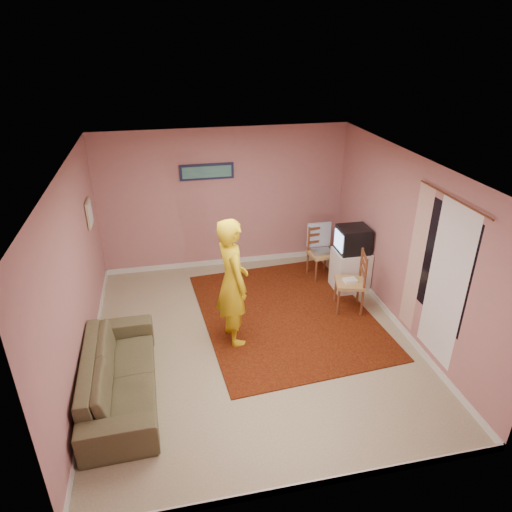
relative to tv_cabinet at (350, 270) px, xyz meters
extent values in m
plane|color=tan|center=(-1.95, -1.11, -0.36)|extent=(5.00, 5.00, 0.00)
cube|color=#9D676B|center=(-1.95, 1.39, 0.94)|extent=(4.50, 0.02, 2.60)
cube|color=#9D676B|center=(-1.95, -3.61, 0.94)|extent=(4.50, 0.02, 2.60)
cube|color=#9D676B|center=(-4.20, -1.11, 0.94)|extent=(0.02, 5.00, 2.60)
cube|color=#9D676B|center=(0.30, -1.11, 0.94)|extent=(0.02, 5.00, 2.60)
cube|color=white|center=(-1.95, -1.11, 2.24)|extent=(4.50, 5.00, 0.02)
cube|color=silver|center=(-1.95, 1.38, -0.31)|extent=(4.50, 0.02, 0.10)
cube|color=silver|center=(-1.95, -3.60, -0.31)|extent=(4.50, 0.02, 0.10)
cube|color=silver|center=(-4.19, -1.11, -0.31)|extent=(0.02, 5.00, 0.10)
cube|color=silver|center=(0.29, -1.11, -0.31)|extent=(0.02, 5.00, 0.10)
cube|color=black|center=(0.29, -2.01, 1.09)|extent=(0.01, 1.10, 1.50)
cube|color=white|center=(0.28, -2.16, 0.89)|extent=(0.01, 0.75, 2.10)
cube|color=beige|center=(0.26, -1.46, 0.89)|extent=(0.01, 0.35, 2.10)
cylinder|color=brown|center=(0.25, -2.01, 1.96)|extent=(0.02, 1.40, 0.02)
cube|color=#15193A|center=(-2.25, 1.36, 1.49)|extent=(0.95, 0.03, 0.28)
cube|color=#2E6281|center=(-2.25, 1.34, 1.49)|extent=(0.86, 0.01, 0.20)
cube|color=tan|center=(-4.17, 0.49, 1.19)|extent=(0.03, 0.38, 0.42)
cube|color=silver|center=(-4.15, 0.49, 1.19)|extent=(0.01, 0.30, 0.34)
cube|color=#330805|center=(-1.29, -0.56, -0.35)|extent=(2.81, 3.40, 0.02)
cube|color=silver|center=(0.00, 0.00, 0.00)|extent=(0.57, 0.51, 0.72)
cube|color=black|center=(0.00, 0.00, 0.58)|extent=(0.50, 0.46, 0.43)
cube|color=#8CB2F2|center=(-0.25, 0.00, 0.58)|extent=(0.02, 0.36, 0.31)
cube|color=tan|center=(-0.34, 0.52, 0.09)|extent=(0.47, 0.46, 0.05)
cube|color=brown|center=(-0.34, 0.52, 0.33)|extent=(0.42, 0.10, 0.48)
cube|color=#A2A2A6|center=(-0.34, 0.52, 0.14)|extent=(0.34, 0.24, 0.06)
cube|color=#7DA1CD|center=(-0.34, 0.71, 0.39)|extent=(0.43, 0.05, 0.45)
cube|color=tan|center=(-0.28, -0.63, 0.13)|extent=(0.53, 0.55, 0.05)
cube|color=brown|center=(-0.28, -0.63, 0.39)|extent=(0.16, 0.45, 0.52)
cube|color=white|center=(-0.28, -0.63, 0.18)|extent=(0.21, 0.16, 0.04)
imported|color=brown|center=(-3.75, -1.86, -0.05)|extent=(0.88, 2.16, 0.63)
imported|color=gold|center=(-2.21, -1.02, 0.58)|extent=(0.58, 0.76, 1.89)
camera|label=1|loc=(-3.03, -6.45, 3.70)|focal=32.00mm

